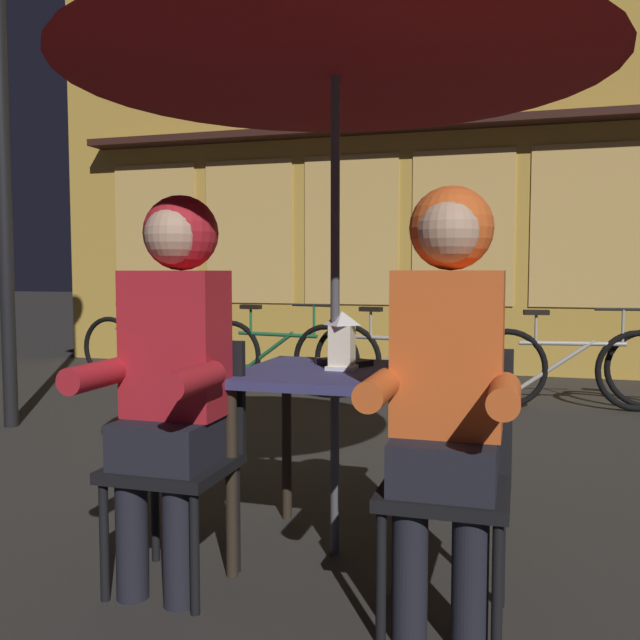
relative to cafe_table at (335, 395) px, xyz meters
The scene contains 14 objects.
ground_plane 0.64m from the cafe_table, ahead, with size 60.00×60.00×0.00m, color #2D2B28.
cafe_table is the anchor object (origin of this frame).
patio_umbrella 1.42m from the cafe_table, ahead, with size 2.10×2.10×2.31m.
lantern 0.22m from the cafe_table, 33.20° to the left, with size 0.11×0.11×0.23m.
chair_left 0.62m from the cafe_table, 142.45° to the right, with size 0.40×0.40×0.87m.
chair_right 0.62m from the cafe_table, 37.55° to the right, with size 0.40×0.40×0.87m.
person_left_hooded 0.67m from the cafe_table, 138.43° to the right, with size 0.45×0.56×1.40m.
person_right_hooded 0.67m from the cafe_table, 41.57° to the right, with size 0.45×0.56×1.40m.
shopfront_building 5.92m from the cafe_table, 89.31° to the left, with size 10.00×0.93×6.20m.
bicycle_nearest 4.59m from the cafe_table, 129.31° to the left, with size 1.67×0.24×0.84m.
bicycle_second 3.68m from the cafe_table, 113.60° to the left, with size 1.66×0.36×0.84m.
bicycle_third 3.32m from the cafe_table, 95.19° to the left, with size 1.66×0.35×0.84m.
bicycle_fourth 3.49m from the cafe_table, 71.60° to the left, with size 1.67×0.28×0.84m.
book 0.19m from the cafe_table, 89.12° to the left, with size 0.20×0.14×0.02m, color black.
Camera 1 is at (0.70, -2.59, 1.13)m, focal length 38.58 mm.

